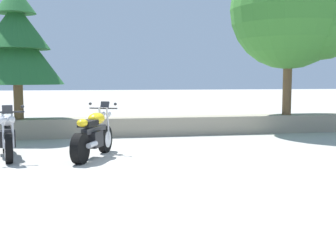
# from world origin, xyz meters

# --- Properties ---
(ground_plane) EXTENTS (120.00, 120.00, 0.00)m
(ground_plane) POSITION_xyz_m (0.00, 0.00, 0.00)
(ground_plane) COLOR #A3A099
(stone_wall) EXTENTS (36.00, 0.80, 0.55)m
(stone_wall) POSITION_xyz_m (0.00, 4.80, 0.28)
(stone_wall) COLOR gray
(stone_wall) RESTS_ON ground
(motorcycle_silver_near_left) EXTENTS (0.77, 2.06, 1.18)m
(motorcycle_silver_near_left) POSITION_xyz_m (-3.45, 1.52, 0.49)
(motorcycle_silver_near_left) COLOR black
(motorcycle_silver_near_left) RESTS_ON ground
(motorcycle_yellow_centre) EXTENTS (1.05, 1.95, 1.18)m
(motorcycle_yellow_centre) POSITION_xyz_m (-1.62, 1.18, 0.49)
(motorcycle_yellow_centre) COLOR black
(motorcycle_yellow_centre) RESTS_ON ground
(pine_tree_far_left) EXTENTS (2.57, 2.57, 3.74)m
(pine_tree_far_left) POSITION_xyz_m (-3.60, 4.74, 2.70)
(pine_tree_far_left) COLOR brown
(pine_tree_far_left) RESTS_ON stone_wall
(leafy_tree_mid_left) EXTENTS (3.87, 3.69, 5.13)m
(leafy_tree_mid_left) POSITION_xyz_m (4.76, 4.65, 3.75)
(leafy_tree_mid_left) COLOR brown
(leafy_tree_mid_left) RESTS_ON stone_wall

